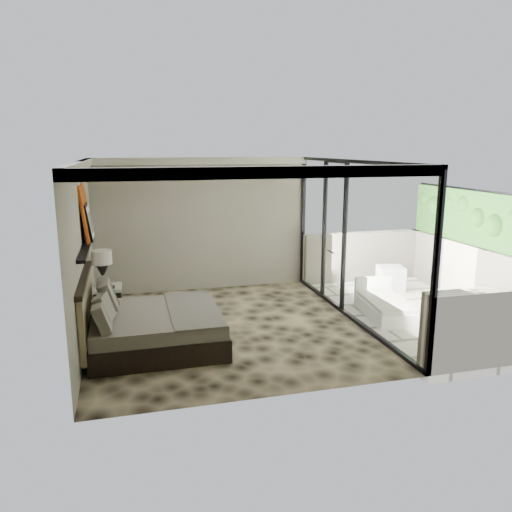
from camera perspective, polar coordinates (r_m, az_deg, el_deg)
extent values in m
plane|color=black|center=(8.59, -3.36, -8.19)|extent=(5.00, 5.00, 0.00)
cube|color=silver|center=(8.04, -3.61, 10.77)|extent=(4.50, 5.00, 0.02)
cube|color=gray|center=(10.62, -6.14, 3.56)|extent=(4.50, 0.02, 2.80)
cube|color=gray|center=(8.08, -19.25, 0.16)|extent=(0.02, 5.00, 2.80)
cube|color=white|center=(8.91, 10.86, 1.72)|extent=(0.08, 5.00, 2.80)
cube|color=beige|center=(9.99, 18.35, -6.19)|extent=(3.00, 5.00, 0.12)
cube|color=beige|center=(10.62, 24.71, -2.20)|extent=(0.30, 5.00, 1.10)
cube|color=black|center=(8.15, -18.83, 1.01)|extent=(0.12, 2.20, 0.05)
cube|color=black|center=(7.93, -11.20, -8.88)|extent=(1.96, 1.87, 0.34)
cube|color=#645F53|center=(7.84, -11.28, -7.03)|extent=(1.90, 1.81, 0.21)
cube|color=#46433C|center=(7.85, -7.21, -6.03)|extent=(0.75, 1.85, 0.03)
cube|color=#837753|center=(7.79, -18.82, -5.93)|extent=(0.08, 1.97, 0.93)
cube|color=black|center=(9.59, -16.64, -4.77)|extent=(0.65, 0.65, 0.54)
cone|color=black|center=(9.53, -17.06, -2.76)|extent=(0.21, 0.21, 0.19)
cone|color=black|center=(9.48, -17.13, -1.67)|extent=(0.21, 0.21, 0.19)
cylinder|color=beige|center=(9.43, -17.23, -0.12)|extent=(0.37, 0.37, 0.25)
cube|color=red|center=(8.55, -18.95, 4.74)|extent=(0.13, 0.90, 0.90)
cube|color=black|center=(8.51, -18.54, 3.71)|extent=(0.11, 0.50, 0.60)
cube|color=silver|center=(11.07, 15.12, -2.47)|extent=(0.62, 0.62, 0.52)
cube|color=white|center=(9.39, 14.60, -5.94)|extent=(0.89, 1.51, 0.25)
cube|color=beige|center=(9.34, 14.66, -5.00)|extent=(0.84, 1.42, 0.07)
cube|color=white|center=(9.91, 13.24, -3.21)|extent=(0.72, 0.20, 0.31)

